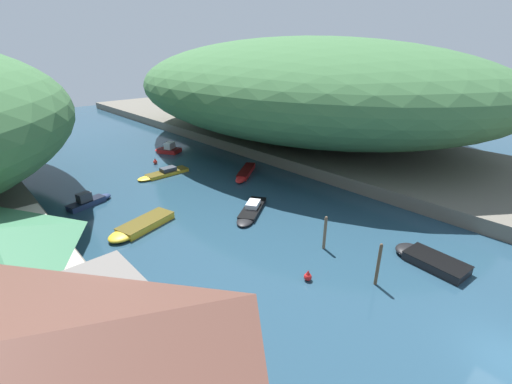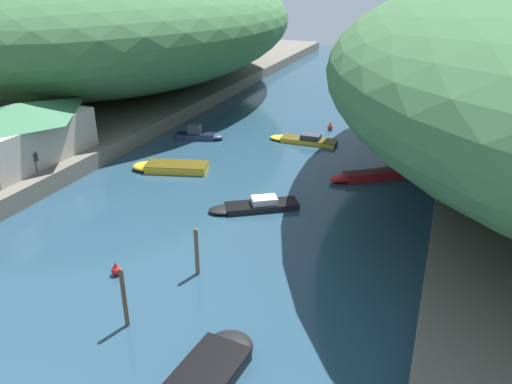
{
  "view_description": "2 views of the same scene",
  "coord_description": "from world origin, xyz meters",
  "px_view_note": "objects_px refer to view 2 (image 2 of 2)",
  "views": [
    {
      "loc": [
        -17.0,
        -0.53,
        13.81
      ],
      "look_at": [
        2.55,
        20.63,
        1.65
      ],
      "focal_mm": 24.0,
      "sensor_mm": 36.0,
      "label": 1
    },
    {
      "loc": [
        12.34,
        -7.12,
        14.54
      ],
      "look_at": [
        1.94,
        19.45,
        1.63
      ],
      "focal_mm": 35.0,
      "sensor_mm": 36.0,
      "label": 2
    }
  ],
  "objects_px": {
    "boathouse_shed": "(20,131)",
    "boat_far_right_bank": "(303,139)",
    "boat_yellow_tender": "(168,167)",
    "channel_buoy_far": "(330,127)",
    "channel_buoy_near": "(116,270)",
    "boat_moored_right": "(200,135)",
    "person_on_quay": "(35,160)",
    "boat_navy_launch": "(213,367)",
    "boat_near_quay": "(377,119)",
    "boat_cabin_cruiser": "(253,206)",
    "boat_open_rowboat": "(367,176)"
  },
  "relations": [
    {
      "from": "boat_open_rowboat",
      "to": "channel_buoy_far",
      "type": "xyz_separation_m",
      "value": [
        -5.51,
        11.21,
        0.01
      ]
    },
    {
      "from": "boat_yellow_tender",
      "to": "boat_moored_right",
      "type": "relative_size",
      "value": 1.4
    },
    {
      "from": "channel_buoy_near",
      "to": "channel_buoy_far",
      "type": "xyz_separation_m",
      "value": [
        4.29,
        28.68,
        0.01
      ]
    },
    {
      "from": "boat_navy_launch",
      "to": "boat_yellow_tender",
      "type": "bearing_deg",
      "value": 130.42
    },
    {
      "from": "boat_near_quay",
      "to": "person_on_quay",
      "type": "relative_size",
      "value": 2.43
    },
    {
      "from": "boat_open_rowboat",
      "to": "person_on_quay",
      "type": "height_order",
      "value": "person_on_quay"
    },
    {
      "from": "person_on_quay",
      "to": "boat_near_quay",
      "type": "bearing_deg",
      "value": -47.83
    },
    {
      "from": "boat_yellow_tender",
      "to": "channel_buoy_far",
      "type": "height_order",
      "value": "channel_buoy_far"
    },
    {
      "from": "boat_yellow_tender",
      "to": "boat_near_quay",
      "type": "relative_size",
      "value": 1.52
    },
    {
      "from": "boat_open_rowboat",
      "to": "boat_far_right_bank",
      "type": "distance_m",
      "value": 9.61
    },
    {
      "from": "boathouse_shed",
      "to": "boat_near_quay",
      "type": "bearing_deg",
      "value": 46.55
    },
    {
      "from": "boat_navy_launch",
      "to": "channel_buoy_far",
      "type": "height_order",
      "value": "channel_buoy_far"
    },
    {
      "from": "boat_open_rowboat",
      "to": "person_on_quay",
      "type": "bearing_deg",
      "value": 80.74
    },
    {
      "from": "boat_navy_launch",
      "to": "channel_buoy_near",
      "type": "xyz_separation_m",
      "value": [
        -7.65,
        4.39,
        -0.01
      ]
    },
    {
      "from": "channel_buoy_near",
      "to": "boat_near_quay",
      "type": "bearing_deg",
      "value": 75.89
    },
    {
      "from": "boat_yellow_tender",
      "to": "boathouse_shed",
      "type": "bearing_deg",
      "value": 102.15
    },
    {
      "from": "boat_moored_right",
      "to": "channel_buoy_far",
      "type": "relative_size",
      "value": 5.67
    },
    {
      "from": "boat_far_right_bank",
      "to": "channel_buoy_near",
      "type": "distance_m",
      "value": 24.26
    },
    {
      "from": "channel_buoy_near",
      "to": "person_on_quay",
      "type": "bearing_deg",
      "value": 148.59
    },
    {
      "from": "boat_yellow_tender",
      "to": "boat_open_rowboat",
      "type": "xyz_separation_m",
      "value": [
        14.8,
        3.82,
        0.0
      ]
    },
    {
      "from": "boat_cabin_cruiser",
      "to": "channel_buoy_far",
      "type": "xyz_separation_m",
      "value": [
        0.51,
        19.02,
        0.05
      ]
    },
    {
      "from": "boathouse_shed",
      "to": "boat_yellow_tender",
      "type": "xyz_separation_m",
      "value": [
        9.3,
        4.9,
        -3.26
      ]
    },
    {
      "from": "boat_open_rowboat",
      "to": "boat_near_quay",
      "type": "distance_m",
      "value": 15.06
    },
    {
      "from": "boat_near_quay",
      "to": "person_on_quay",
      "type": "height_order",
      "value": "person_on_quay"
    },
    {
      "from": "channel_buoy_near",
      "to": "boat_far_right_bank",
      "type": "bearing_deg",
      "value": 83.24
    },
    {
      "from": "boat_navy_launch",
      "to": "person_on_quay",
      "type": "relative_size",
      "value": 2.98
    },
    {
      "from": "boat_moored_right",
      "to": "boat_open_rowboat",
      "type": "bearing_deg",
      "value": 60.83
    },
    {
      "from": "person_on_quay",
      "to": "boat_navy_launch",
      "type": "bearing_deg",
      "value": -130.97
    },
    {
      "from": "boathouse_shed",
      "to": "boat_far_right_bank",
      "type": "bearing_deg",
      "value": 41.84
    },
    {
      "from": "boat_moored_right",
      "to": "channel_buoy_near",
      "type": "xyz_separation_m",
      "value": [
        6.21,
        -21.49,
        -0.1
      ]
    },
    {
      "from": "boat_moored_right",
      "to": "channel_buoy_far",
      "type": "xyz_separation_m",
      "value": [
        10.5,
        7.18,
        -0.1
      ]
    },
    {
      "from": "channel_buoy_near",
      "to": "channel_buoy_far",
      "type": "relative_size",
      "value": 0.98
    },
    {
      "from": "boathouse_shed",
      "to": "person_on_quay",
      "type": "height_order",
      "value": "boathouse_shed"
    },
    {
      "from": "boat_far_right_bank",
      "to": "boat_moored_right",
      "type": "height_order",
      "value": "boat_moored_right"
    },
    {
      "from": "boathouse_shed",
      "to": "boat_moored_right",
      "type": "xyz_separation_m",
      "value": [
        8.09,
        12.75,
        -3.15
      ]
    },
    {
      "from": "boat_far_right_bank",
      "to": "channel_buoy_near",
      "type": "height_order",
      "value": "boat_far_right_bank"
    },
    {
      "from": "boat_yellow_tender",
      "to": "channel_buoy_near",
      "type": "distance_m",
      "value": 14.53
    },
    {
      "from": "boat_far_right_bank",
      "to": "channel_buoy_near",
      "type": "relative_size",
      "value": 8.1
    },
    {
      "from": "boat_near_quay",
      "to": "person_on_quay",
      "type": "xyz_separation_m",
      "value": [
        -19.62,
        -25.43,
        1.89
      ]
    },
    {
      "from": "channel_buoy_far",
      "to": "boathouse_shed",
      "type": "bearing_deg",
      "value": -132.99
    },
    {
      "from": "boat_open_rowboat",
      "to": "boat_moored_right",
      "type": "bearing_deg",
      "value": 40.43
    },
    {
      "from": "boat_moored_right",
      "to": "boathouse_shed",
      "type": "bearing_deg",
      "value": -47.43
    },
    {
      "from": "boat_yellow_tender",
      "to": "channel_buoy_far",
      "type": "bearing_deg",
      "value": -47.34
    },
    {
      "from": "boat_open_rowboat",
      "to": "person_on_quay",
      "type": "xyz_separation_m",
      "value": [
        -21.27,
        -10.46,
        2.04
      ]
    },
    {
      "from": "boat_open_rowboat",
      "to": "person_on_quay",
      "type": "relative_size",
      "value": 3.44
    },
    {
      "from": "boat_open_rowboat",
      "to": "channel_buoy_near",
      "type": "height_order",
      "value": "channel_buoy_near"
    },
    {
      "from": "boat_open_rowboat",
      "to": "boat_moored_right",
      "type": "height_order",
      "value": "boat_moored_right"
    },
    {
      "from": "channel_buoy_near",
      "to": "boat_yellow_tender",
      "type": "bearing_deg",
      "value": 110.11
    },
    {
      "from": "boat_near_quay",
      "to": "boat_yellow_tender",
      "type": "bearing_deg",
      "value": -154.06
    },
    {
      "from": "boat_open_rowboat",
      "to": "boat_moored_right",
      "type": "distance_m",
      "value": 16.51
    }
  ]
}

